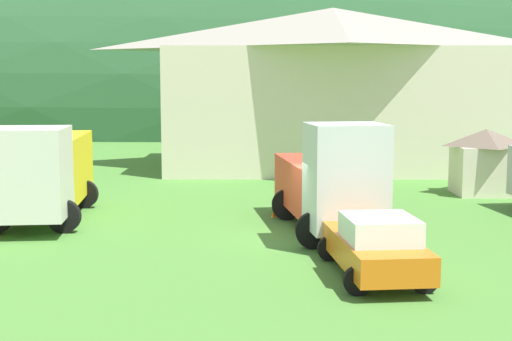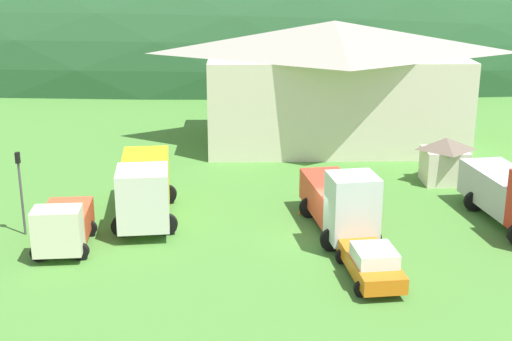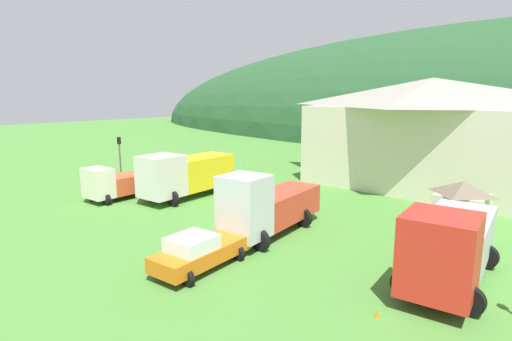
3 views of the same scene
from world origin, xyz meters
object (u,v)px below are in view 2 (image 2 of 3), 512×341
(service_pickup_orange, at_px, (371,262))
(traffic_light_west, at_px, (20,185))
(flatbed_truck_yellow, at_px, (145,187))
(tow_truck_silver, at_px, (340,202))
(depot_building, at_px, (333,81))
(light_truck_cream, at_px, (63,225))
(traffic_cone_mid_row, at_px, (300,214))
(play_shed_cream, at_px, (445,160))

(service_pickup_orange, distance_m, traffic_light_west, 17.59)
(flatbed_truck_yellow, height_order, traffic_light_west, traffic_light_west)
(flatbed_truck_yellow, relative_size, tow_truck_silver, 1.04)
(depot_building, xyz_separation_m, tow_truck_silver, (-1.83, -18.46, -2.92))
(service_pickup_orange, relative_size, traffic_light_west, 1.16)
(flatbed_truck_yellow, bearing_deg, traffic_light_west, -76.99)
(flatbed_truck_yellow, bearing_deg, light_truck_cream, -46.92)
(tow_truck_silver, bearing_deg, traffic_cone_mid_row, -155.75)
(depot_building, xyz_separation_m, flatbed_truck_yellow, (-11.91, -16.25, -2.80))
(light_truck_cream, bearing_deg, depot_building, 138.74)
(depot_building, bearing_deg, service_pickup_orange, -92.82)
(play_shed_cream, bearing_deg, service_pickup_orange, -117.06)
(service_pickup_orange, bearing_deg, flatbed_truck_yellow, -130.94)
(depot_building, xyz_separation_m, light_truck_cream, (-15.32, -20.13, -3.42))
(depot_building, distance_m, light_truck_cream, 25.53)
(play_shed_cream, xyz_separation_m, tow_truck_silver, (-7.59, -8.29, 0.25))
(light_truck_cream, xyz_separation_m, tow_truck_silver, (13.48, 1.68, 0.50))
(depot_building, bearing_deg, traffic_cone_mid_row, -103.00)
(traffic_light_west, bearing_deg, traffic_cone_mid_row, 10.35)
(play_shed_cream, distance_m, flatbed_truck_yellow, 18.69)
(depot_building, xyz_separation_m, play_shed_cream, (5.76, -10.17, -3.17))
(service_pickup_orange, height_order, traffic_cone_mid_row, service_pickup_orange)
(depot_building, distance_m, tow_truck_silver, 18.78)
(play_shed_cream, relative_size, traffic_cone_mid_row, 4.79)
(play_shed_cream, xyz_separation_m, service_pickup_orange, (-6.93, -13.57, -0.66))
(traffic_light_west, xyz_separation_m, traffic_cone_mid_row, (14.17, 2.59, -2.64))
(light_truck_cream, bearing_deg, traffic_cone_mid_row, 106.99)
(tow_truck_silver, xyz_separation_m, traffic_cone_mid_row, (-1.78, 2.81, -1.73))
(depot_building, height_order, light_truck_cream, depot_building)
(flatbed_truck_yellow, distance_m, service_pickup_orange, 13.13)
(flatbed_truck_yellow, distance_m, traffic_light_west, 6.25)
(tow_truck_silver, bearing_deg, play_shed_cream, 129.43)
(flatbed_truck_yellow, height_order, traffic_cone_mid_row, flatbed_truck_yellow)
(depot_building, bearing_deg, play_shed_cream, -60.48)
(play_shed_cream, xyz_separation_m, light_truck_cream, (-21.08, -9.96, -0.25))
(light_truck_cream, bearing_deg, flatbed_truck_yellow, 134.75)
(depot_building, distance_m, traffic_cone_mid_row, 16.72)
(tow_truck_silver, height_order, traffic_cone_mid_row, tow_truck_silver)
(light_truck_cream, height_order, traffic_light_west, traffic_light_west)
(light_truck_cream, bearing_deg, service_pickup_orange, 71.71)
(tow_truck_silver, distance_m, service_pickup_orange, 5.40)
(light_truck_cream, relative_size, traffic_cone_mid_row, 8.18)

